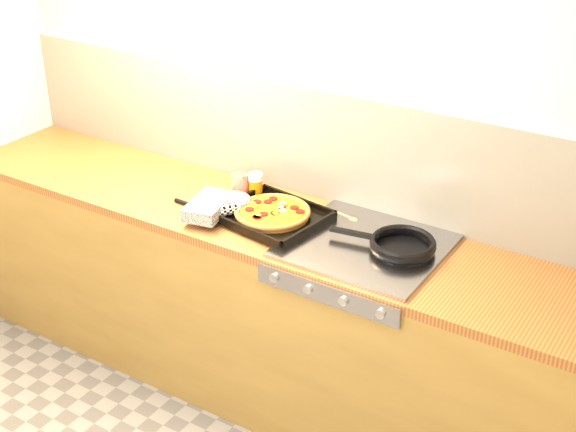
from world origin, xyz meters
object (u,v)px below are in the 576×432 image
Objects in this scene: pizza_on_tray at (256,211)px; frying_pan at (401,245)px; tomato_can at (240,185)px; juice_glass at (255,185)px.

frying_pan is at bearing 6.16° from pizza_on_tray.
tomato_can is at bearing 141.92° from pizza_on_tray.
pizza_on_tray is 0.64m from frying_pan.
frying_pan is at bearing -8.36° from juice_glass.
frying_pan is at bearing -5.23° from tomato_can.
pizza_on_tray is 4.96× the size of tomato_can.
tomato_can is at bearing 174.77° from frying_pan.
juice_glass reaches higher than pizza_on_tray.
tomato_can is (-0.18, 0.14, 0.01)m from pizza_on_tray.
tomato_can is (-0.82, 0.07, 0.02)m from frying_pan.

